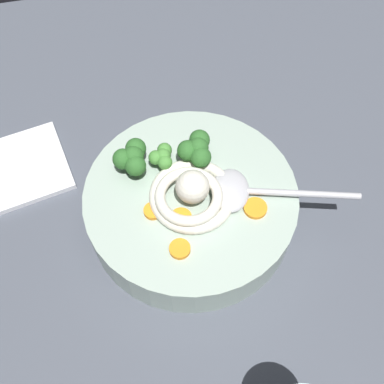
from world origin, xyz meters
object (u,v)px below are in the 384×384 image
soup_bowl (192,203)px  noodle_pile (190,194)px  soup_spoon (242,191)px  folded_napkin (15,170)px

soup_bowl → noodle_pile: (1.04, -0.43, 4.07)cm
soup_bowl → soup_spoon: bearing=73.2°
noodle_pile → folded_napkin: size_ratio=0.81×
soup_bowl → soup_spoon: 6.82cm
noodle_pile → folded_napkin: (-13.25, -21.36, -6.53)cm
noodle_pile → soup_spoon: bearing=83.8°
soup_bowl → folded_napkin: (-12.22, -21.79, -2.46)cm
soup_bowl → noodle_pile: noodle_pile is taller
soup_bowl → noodle_pile: size_ratio=2.30×
soup_spoon → soup_bowl: bearing=180.0°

